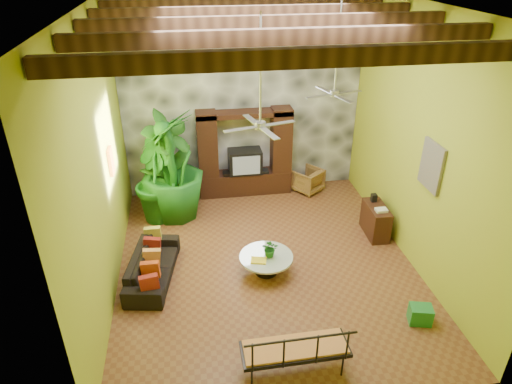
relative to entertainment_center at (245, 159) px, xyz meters
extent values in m
plane|color=brown|center=(0.00, -3.14, -0.97)|extent=(7.00, 7.00, 0.00)
cube|color=silver|center=(0.00, -3.14, 4.03)|extent=(6.00, 7.00, 0.02)
cube|color=#B0BE2B|center=(0.00, 0.36, 1.53)|extent=(6.00, 0.02, 5.00)
cube|color=#B0BE2B|center=(-3.00, -3.14, 1.53)|extent=(0.02, 7.00, 5.00)
cube|color=#B0BE2B|center=(3.00, -3.14, 1.53)|extent=(0.02, 7.00, 5.00)
cube|color=#35373D|center=(0.00, 0.30, 1.53)|extent=(5.98, 0.10, 4.98)
cube|color=#3D2313|center=(0.00, -5.74, 3.81)|extent=(5.95, 0.16, 0.22)
cube|color=#3D2313|center=(0.00, -4.44, 3.81)|extent=(5.95, 0.16, 0.22)
cube|color=#3D2313|center=(0.00, -3.14, 3.81)|extent=(5.95, 0.16, 0.22)
cube|color=#3D2313|center=(0.00, -1.84, 3.81)|extent=(5.95, 0.16, 0.22)
cube|color=#3D2313|center=(0.00, -0.54, 3.81)|extent=(5.95, 0.16, 0.22)
cube|color=black|center=(0.00, 0.00, -0.67)|extent=(2.40, 0.50, 0.60)
cube|color=black|center=(-0.95, 0.00, 0.33)|extent=(0.50, 0.48, 2.00)
cube|color=black|center=(0.95, 0.00, 0.33)|extent=(0.50, 0.48, 2.00)
cube|color=black|center=(0.00, 0.00, 1.23)|extent=(2.40, 0.48, 0.12)
cube|color=black|center=(0.00, -0.02, -0.05)|extent=(0.85, 0.52, 0.62)
cube|color=#8C99A8|center=(0.00, -0.29, -0.05)|extent=(0.70, 0.02, 0.50)
cylinder|color=#ABABB0|center=(-0.20, -3.54, 3.13)|extent=(0.04, 0.04, 1.80)
cylinder|color=#ABABB0|center=(-0.20, -3.54, 2.23)|extent=(0.18, 0.18, 0.12)
cube|color=#ABABB0|center=(0.15, -3.44, 2.21)|extent=(0.58, 0.26, 0.01)
cube|color=#ABABB0|center=(-0.29, -3.19, 2.21)|extent=(0.26, 0.58, 0.01)
cube|color=#ABABB0|center=(-0.55, -3.63, 2.21)|extent=(0.58, 0.26, 0.01)
cube|color=#ABABB0|center=(-0.11, -3.88, 2.21)|extent=(0.26, 0.58, 0.01)
cylinder|color=#ABABB0|center=(1.60, -1.94, 3.13)|extent=(0.04, 0.04, 1.80)
cylinder|color=#ABABB0|center=(1.60, -1.94, 2.23)|extent=(0.18, 0.18, 0.12)
cube|color=#ABABB0|center=(1.95, -1.84, 2.21)|extent=(0.58, 0.26, 0.01)
cube|color=#ABABB0|center=(1.51, -1.59, 2.21)|extent=(0.26, 0.58, 0.01)
cube|color=#ABABB0|center=(1.25, -2.03, 2.21)|extent=(0.58, 0.26, 0.01)
cube|color=#ABABB0|center=(1.69, -2.28, 2.21)|extent=(0.26, 0.58, 0.01)
cube|color=gold|center=(-2.96, -2.14, 1.13)|extent=(0.06, 0.32, 0.55)
cube|color=teal|center=(2.96, -3.74, 1.33)|extent=(0.06, 0.70, 0.90)
imported|color=black|center=(-2.30, -3.26, -0.68)|extent=(1.08, 2.03, 0.56)
imported|color=olive|center=(1.67, -0.17, -0.65)|extent=(0.96, 0.96, 0.63)
imported|color=#26681B|center=(-1.89, -0.50, 0.29)|extent=(1.58, 1.56, 2.51)
imported|color=#1C6A1E|center=(-2.27, -0.91, 0.08)|extent=(1.12, 1.30, 2.10)
imported|color=#185C18|center=(-1.84, -0.90, 0.36)|extent=(1.95, 1.95, 2.65)
cylinder|color=black|center=(-0.05, -3.45, -0.79)|extent=(0.46, 0.46, 0.36)
cylinder|color=silver|center=(-0.05, -3.45, -0.59)|extent=(1.08, 1.08, 0.04)
imported|color=#1B5B18|center=(0.03, -3.45, -0.38)|extent=(0.39, 0.36, 0.36)
cube|color=yellow|center=(-0.23, -3.58, -0.55)|extent=(0.34, 0.28, 0.03)
cube|color=black|center=(-0.05, -5.90, -0.52)|extent=(1.66, 0.56, 0.07)
cube|color=#D28144|center=(-0.05, -5.90, -0.48)|extent=(1.58, 0.51, 0.06)
cube|color=black|center=(-0.05, -6.20, -0.25)|extent=(1.65, 0.05, 0.54)
cube|color=#3C1F13|center=(2.65, -2.46, -0.60)|extent=(0.44, 0.92, 0.72)
cube|color=#1D6C2B|center=(2.38, -5.24, -0.80)|extent=(0.44, 0.37, 0.33)
camera|label=1|loc=(-1.41, -10.70, 4.91)|focal=32.00mm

